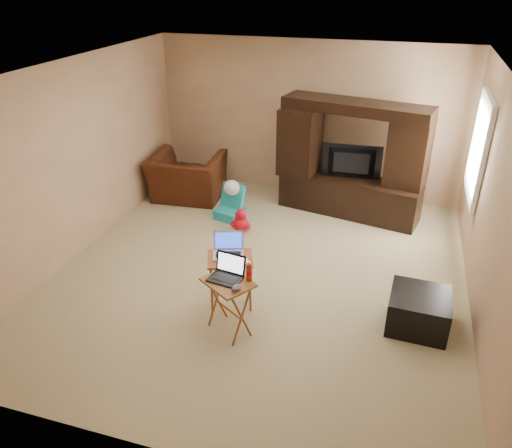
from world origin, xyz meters
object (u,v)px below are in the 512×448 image
(television, at_px, (351,163))
(tray_table_right, at_px, (229,307))
(entertainment_center, at_px, (352,160))
(laptop_left, at_px, (228,247))
(push_toy, at_px, (375,201))
(ottoman, at_px, (419,311))
(mouse_left, at_px, (245,262))
(mouse_right, at_px, (236,288))
(recliner, at_px, (187,177))
(laptop_right, at_px, (225,270))
(child_rocker, at_px, (230,203))
(plush_toy, at_px, (241,220))
(water_bottle, at_px, (249,272))
(tray_table_left, at_px, (231,282))

(television, height_order, tray_table_right, television)
(entertainment_center, bearing_deg, laptop_left, -97.58)
(push_toy, height_order, ottoman, push_toy)
(entertainment_center, height_order, tray_table_right, entertainment_center)
(ottoman, bearing_deg, mouse_left, -170.58)
(push_toy, height_order, laptop_left, laptop_left)
(television, bearing_deg, ottoman, 110.15)
(ottoman, bearing_deg, push_toy, 104.43)
(television, height_order, mouse_right, television)
(recliner, relative_size, laptop_right, 3.46)
(child_rocker, xyz_separation_m, push_toy, (2.12, 0.80, -0.04))
(ottoman, relative_size, laptop_right, 1.89)
(child_rocker, relative_size, laptop_left, 1.54)
(television, bearing_deg, recliner, 0.08)
(plush_toy, xyz_separation_m, laptop_right, (0.56, -2.16, 0.57))
(child_rocker, bearing_deg, laptop_left, -53.88)
(entertainment_center, bearing_deg, television, -78.29)
(laptop_left, bearing_deg, laptop_right, -92.39)
(ottoman, bearing_deg, mouse_right, -156.32)
(laptop_right, bearing_deg, plush_toy, 113.26)
(plush_toy, relative_size, mouse_left, 2.73)
(ottoman, height_order, tray_table_right, tray_table_right)
(recliner, height_order, child_rocker, recliner)
(ottoman, xyz_separation_m, mouse_right, (-1.79, -0.78, 0.46))
(entertainment_center, xyz_separation_m, push_toy, (0.41, 0.09, -0.66))
(mouse_left, bearing_deg, plush_toy, 109.78)
(push_toy, relative_size, mouse_left, 4.47)
(plush_toy, distance_m, laptop_left, 1.87)
(television, relative_size, recliner, 0.78)
(ottoman, distance_m, tray_table_right, 2.03)
(tray_table_right, height_order, water_bottle, water_bottle)
(entertainment_center, xyz_separation_m, mouse_left, (-0.76, -2.89, -0.21))
(child_rocker, xyz_separation_m, mouse_right, (1.02, -2.65, 0.40))
(ottoman, distance_m, laptop_right, 2.13)
(tray_table_right, distance_m, mouse_left, 0.50)
(recliner, xyz_separation_m, ottoman, (3.73, -2.39, -0.17))
(recliner, height_order, mouse_left, recliner)
(entertainment_center, height_order, plush_toy, entertainment_center)
(push_toy, distance_m, tray_table_right, 3.56)
(television, bearing_deg, tray_table_left, 67.95)
(child_rocker, xyz_separation_m, tray_table_left, (0.76, -2.11, 0.06))
(laptop_right, bearing_deg, laptop_left, 114.15)
(ottoman, relative_size, water_bottle, 3.21)
(tray_table_left, relative_size, water_bottle, 3.30)
(tray_table_left, xyz_separation_m, water_bottle, (0.33, -0.35, 0.41))
(recliner, height_order, water_bottle, water_bottle)
(laptop_right, xyz_separation_m, mouse_left, (0.10, 0.34, -0.08))
(laptop_right, bearing_deg, ottoman, 27.04)
(push_toy, bearing_deg, tray_table_right, -105.78)
(recliner, distance_m, mouse_right, 3.73)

